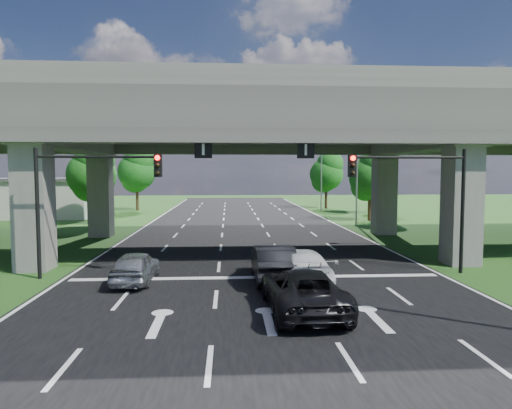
{
  "coord_description": "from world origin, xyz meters",
  "views": [
    {
      "loc": [
        -1.3,
        -17.29,
        4.9
      ],
      "look_at": [
        0.16,
        6.65,
        3.2
      ],
      "focal_mm": 32.0,
      "sensor_mm": 36.0,
      "label": 1
    }
  ],
  "objects": [
    {
      "name": "ground",
      "position": [
        0.0,
        0.0,
        0.0
      ],
      "size": [
        160.0,
        160.0,
        0.0
      ],
      "primitive_type": "plane",
      "color": "#244E19",
      "rests_on": "ground"
    },
    {
      "name": "road",
      "position": [
        0.0,
        10.0,
        0.01
      ],
      "size": [
        18.0,
        120.0,
        0.03
      ],
      "primitive_type": "cube",
      "color": "black",
      "rests_on": "ground"
    },
    {
      "name": "overpass",
      "position": [
        0.0,
        12.0,
        7.92
      ],
      "size": [
        80.0,
        15.0,
        10.0
      ],
      "color": "#353330",
      "rests_on": "ground"
    },
    {
      "name": "warehouse",
      "position": [
        -26.0,
        35.0,
        2.0
      ],
      "size": [
        20.0,
        10.0,
        4.0
      ],
      "primitive_type": "cube",
      "color": "#9E9E99",
      "rests_on": "ground"
    },
    {
      "name": "signal_right",
      "position": [
        7.82,
        3.94,
        4.19
      ],
      "size": [
        5.76,
        0.54,
        6.0
      ],
      "color": "black",
      "rests_on": "ground"
    },
    {
      "name": "signal_left",
      "position": [
        -7.82,
        3.94,
        4.19
      ],
      "size": [
        5.76,
        0.54,
        6.0
      ],
      "color": "black",
      "rests_on": "ground"
    },
    {
      "name": "streetlight_far",
      "position": [
        10.1,
        24.0,
        5.85
      ],
      "size": [
        3.38,
        0.25,
        10.0
      ],
      "color": "gray",
      "rests_on": "ground"
    },
    {
      "name": "streetlight_beyond",
      "position": [
        10.1,
        40.0,
        5.85
      ],
      "size": [
        3.38,
        0.25,
        10.0
      ],
      "color": "gray",
      "rests_on": "ground"
    },
    {
      "name": "tree_left_near",
      "position": [
        -13.95,
        26.0,
        4.82
      ],
      "size": [
        4.5,
        4.5,
        7.8
      ],
      "color": "black",
      "rests_on": "ground"
    },
    {
      "name": "tree_left_mid",
      "position": [
        -16.95,
        34.0,
        4.17
      ],
      "size": [
        3.91,
        3.9,
        6.76
      ],
      "color": "black",
      "rests_on": "ground"
    },
    {
      "name": "tree_left_far",
      "position": [
        -12.95,
        42.0,
        5.14
      ],
      "size": [
        4.8,
        4.8,
        8.32
      ],
      "color": "black",
      "rests_on": "ground"
    },
    {
      "name": "tree_right_near",
      "position": [
        13.05,
        28.0,
        4.5
      ],
      "size": [
        4.2,
        4.2,
        7.28
      ],
      "color": "black",
      "rests_on": "ground"
    },
    {
      "name": "tree_right_mid",
      "position": [
        16.05,
        36.0,
        4.17
      ],
      "size": [
        3.91,
        3.9,
        6.76
      ],
      "color": "black",
      "rests_on": "ground"
    },
    {
      "name": "tree_right_far",
      "position": [
        12.05,
        44.0,
        4.82
      ],
      "size": [
        4.5,
        4.5,
        7.8
      ],
      "color": "black",
      "rests_on": "ground"
    },
    {
      "name": "car_silver",
      "position": [
        -5.4,
        2.88,
        0.73
      ],
      "size": [
        1.71,
        4.11,
        1.39
      ],
      "primitive_type": "imported",
      "rotation": [
        0.0,
        0.0,
        3.13
      ],
      "color": "#9EA0A5",
      "rests_on": "road"
    },
    {
      "name": "car_dark",
      "position": [
        0.7,
        2.86,
        0.84
      ],
      "size": [
        1.77,
        4.95,
        1.62
      ],
      "primitive_type": "imported",
      "rotation": [
        0.0,
        0.0,
        3.15
      ],
      "color": "black",
      "rests_on": "road"
    },
    {
      "name": "car_white",
      "position": [
        1.8,
        2.37,
        0.77
      ],
      "size": [
        2.63,
        5.33,
        1.49
      ],
      "primitive_type": "imported",
      "rotation": [
        0.0,
        0.0,
        3.25
      ],
      "color": "white",
      "rests_on": "road"
    },
    {
      "name": "car_trailing",
      "position": [
        1.29,
        -1.78,
        0.78
      ],
      "size": [
        2.67,
        5.49,
        1.5
      ],
      "primitive_type": "imported",
      "rotation": [
        0.0,
        0.0,
        3.17
      ],
      "color": "black",
      "rests_on": "road"
    }
  ]
}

